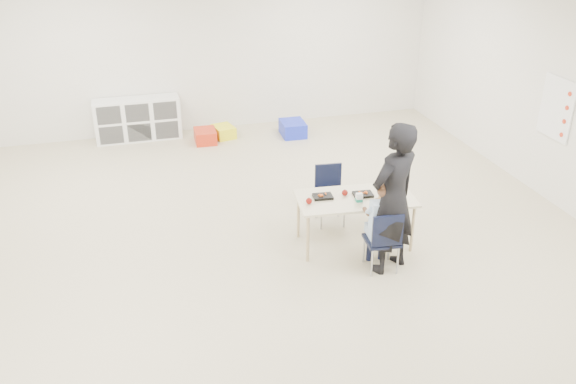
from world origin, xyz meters
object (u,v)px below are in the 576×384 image
object	(u,v)px
table	(354,221)
cubby_shelf	(138,119)
chair_near	(382,239)
adult	(393,199)
child	(383,222)

from	to	relation	value
table	cubby_shelf	world-z (taller)	cubby_shelf
table	chair_near	distance (m)	0.58
table	chair_near	size ratio (longest dim) A/B	1.90
table	chair_near	xyz separation A→B (m)	(0.10, -0.57, 0.06)
table	cubby_shelf	distance (m)	4.77
table	adult	distance (m)	0.81
adult	cubby_shelf	bearing A→B (deg)	-88.30
table	cubby_shelf	size ratio (longest dim) A/B	1.00
cubby_shelf	adult	distance (m)	5.39
adult	chair_near	bearing A→B (deg)	-33.05
chair_near	child	size ratio (longest dim) A/B	0.63
chair_near	child	bearing A→B (deg)	95.45
child	cubby_shelf	bearing A→B (deg)	121.51
adult	child	bearing A→B (deg)	-33.05
table	adult	world-z (taller)	adult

